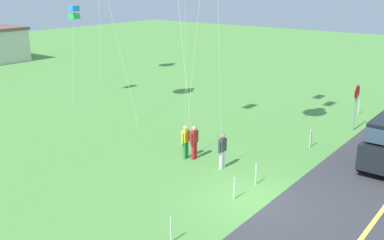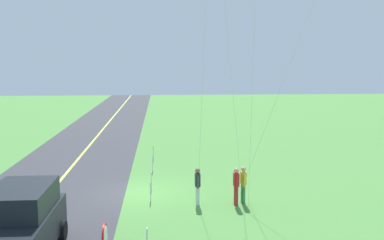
{
  "view_description": "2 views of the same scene",
  "coord_description": "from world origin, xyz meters",
  "px_view_note": "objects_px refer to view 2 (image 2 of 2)",
  "views": [
    {
      "loc": [
        -13.21,
        -7.31,
        7.86
      ],
      "look_at": [
        1.32,
        3.96,
        2.12
      ],
      "focal_mm": 41.47,
      "sensor_mm": 36.0,
      "label": 1
    },
    {
      "loc": [
        20.08,
        1.14,
        6.08
      ],
      "look_at": [
        2.12,
        2.45,
        3.68
      ],
      "focal_mm": 41.49,
      "sensor_mm": 36.0,
      "label": 2
    }
  ],
  "objects_px": {
    "person_adult_near": "(236,185)",
    "person_child_watcher": "(243,183)",
    "person_adult_companion": "(198,185)",
    "car_suv_foreground": "(20,223)"
  },
  "relations": [
    {
      "from": "person_child_watcher",
      "to": "person_adult_near",
      "type": "bearing_deg",
      "value": -138.92
    },
    {
      "from": "person_adult_companion",
      "to": "person_child_watcher",
      "type": "relative_size",
      "value": 1.0
    },
    {
      "from": "person_adult_companion",
      "to": "person_child_watcher",
      "type": "xyz_separation_m",
      "value": [
        -0.1,
        1.98,
        0.0
      ]
    },
    {
      "from": "car_suv_foreground",
      "to": "person_adult_companion",
      "type": "distance_m",
      "value": 7.59
    },
    {
      "from": "person_adult_near",
      "to": "person_adult_companion",
      "type": "xyz_separation_m",
      "value": [
        -0.11,
        -1.63,
        0.0
      ]
    },
    {
      "from": "car_suv_foreground",
      "to": "person_child_watcher",
      "type": "xyz_separation_m",
      "value": [
        -4.9,
        7.85,
        -0.29
      ]
    },
    {
      "from": "car_suv_foreground",
      "to": "person_adult_near",
      "type": "relative_size",
      "value": 2.75
    },
    {
      "from": "car_suv_foreground",
      "to": "person_child_watcher",
      "type": "bearing_deg",
      "value": 121.95
    },
    {
      "from": "person_adult_near",
      "to": "person_child_watcher",
      "type": "distance_m",
      "value": 0.4
    },
    {
      "from": "car_suv_foreground",
      "to": "person_adult_near",
      "type": "distance_m",
      "value": 8.85
    }
  ]
}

